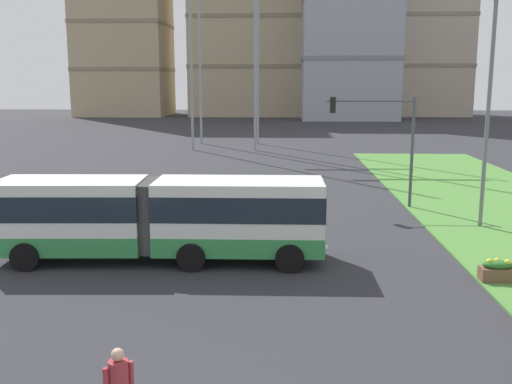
{
  "coord_description": "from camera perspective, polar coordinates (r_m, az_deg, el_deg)",
  "views": [
    {
      "loc": [
        0.69,
        -8.1,
        6.46
      ],
      "look_at": [
        -0.34,
        14.46,
        2.2
      ],
      "focal_mm": 41.1,
      "sensor_mm": 36.0,
      "label": 1
    }
  ],
  "objects": [
    {
      "name": "apartment_tower_centre",
      "position": [
        107.55,
        9.09,
        17.72
      ],
      "size": [
        16.33,
        17.27,
        39.75
      ],
      "color": "#9EA3AD",
      "rests_on": "ground"
    },
    {
      "name": "articulated_bus",
      "position": [
        21.5,
        -9.22,
        -2.38
      ],
      "size": [
        11.92,
        3.05,
        3.0
      ],
      "color": "silver",
      "rests_on": "ground"
    },
    {
      "name": "streetlight_median",
      "position": [
        27.57,
        21.7,
        7.9
      ],
      "size": [
        0.7,
        0.28,
        10.06
      ],
      "color": "slate",
      "rests_on": "ground"
    },
    {
      "name": "traffic_light_far_right",
      "position": [
        30.63,
        12.24,
        5.81
      ],
      "size": [
        4.47,
        0.28,
        5.71
      ],
      "color": "#474C51",
      "rests_on": "ground"
    },
    {
      "name": "car_black_sedan",
      "position": [
        29.49,
        -10.63,
        -0.66
      ],
      "size": [
        4.6,
        2.5,
        1.58
      ],
      "color": "black",
      "rests_on": "ground"
    },
    {
      "name": "flower_planter_3",
      "position": [
        20.75,
        22.43,
        -7.06
      ],
      "size": [
        1.1,
        0.56,
        0.74
      ],
      "color": "brown",
      "rests_on": "grass_median"
    }
  ]
}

